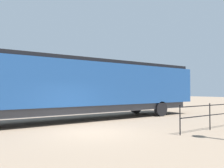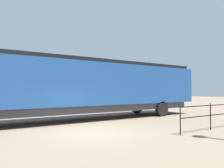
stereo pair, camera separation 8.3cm
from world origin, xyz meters
name	(u,v)px [view 2 (the right image)]	position (x,y,z in m)	size (l,w,h in m)	color
ground_plane	(92,132)	(0.00, 0.00, 0.00)	(120.00, 120.00, 0.00)	#84705B
locomotive	(88,86)	(-4.11, 2.07, 2.21)	(3.09, 18.79, 3.90)	navy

